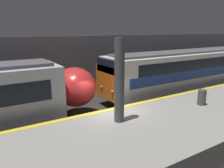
% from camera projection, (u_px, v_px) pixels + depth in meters
% --- Properties ---
extents(ground_plane, '(120.00, 120.00, 0.00)m').
position_uv_depth(ground_plane, '(110.00, 128.00, 11.65)').
color(ground_plane, '#282623').
extents(platform, '(40.00, 5.17, 1.16)m').
position_uv_depth(platform, '(141.00, 139.00, 9.38)').
color(platform, gray).
rests_on(platform, ground).
extents(station_rear_barrier, '(50.00, 0.15, 4.67)m').
position_uv_depth(station_rear_barrier, '(63.00, 67.00, 16.89)').
color(station_rear_barrier, gray).
rests_on(station_rear_barrier, ground).
extents(support_pillar_near, '(0.44, 0.44, 3.67)m').
position_uv_depth(support_pillar_near, '(119.00, 81.00, 9.35)').
color(support_pillar_near, '#47474C').
rests_on(support_pillar_near, platform).
extents(train_boxy, '(21.33, 3.08, 3.51)m').
position_uv_depth(train_boxy, '(210.00, 68.00, 19.30)').
color(train_boxy, black).
rests_on(train_boxy, ground).
extents(trash_bin, '(0.44, 0.44, 0.85)m').
position_uv_depth(trash_bin, '(202.00, 97.00, 11.83)').
color(trash_bin, '#4C4C51').
rests_on(trash_bin, platform).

